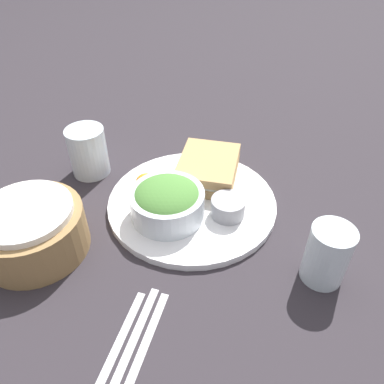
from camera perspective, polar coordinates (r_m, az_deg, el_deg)
ground_plane at (r=0.75m, az=0.00°, el=-2.02°), size 4.00×4.00×0.00m
plate at (r=0.74m, az=0.00°, el=-1.61°), size 0.33×0.33×0.01m
sandwich at (r=0.78m, az=2.46°, el=3.64°), size 0.16×0.14×0.05m
salad_bowl at (r=0.68m, az=-3.80°, el=-1.40°), size 0.14×0.14×0.07m
dressing_cup at (r=0.70m, az=5.50°, el=-2.32°), size 0.06×0.06×0.04m
orange_wedge at (r=0.75m, az=-7.02°, el=1.22°), size 0.04×0.04×0.04m
drink_glass at (r=0.83m, az=-15.55°, el=5.97°), size 0.08×0.08×0.11m
bread_basket at (r=0.69m, az=-23.28°, el=-5.32°), size 0.18×0.18×0.09m
fork at (r=0.57m, az=-7.16°, el=-22.02°), size 0.17×0.05×0.01m
knife at (r=0.57m, az=-8.96°, el=-21.49°), size 0.18×0.05×0.01m
spoon at (r=0.57m, az=-10.73°, el=-20.94°), size 0.15×0.05×0.01m
water_glass at (r=0.62m, az=19.91°, el=-8.95°), size 0.07×0.07×0.10m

